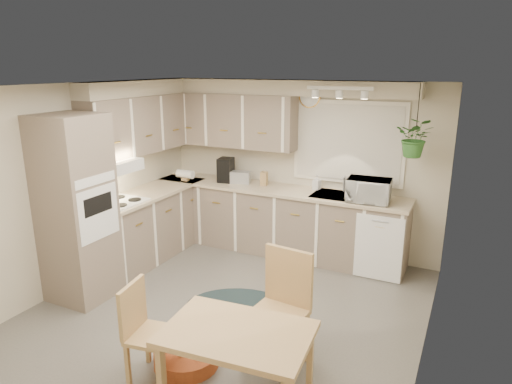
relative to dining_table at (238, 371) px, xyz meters
The scene contains 35 objects.
floor 1.49m from the dining_table, 123.11° to the left, with size 4.20×4.20×0.00m, color #625E56.
ceiling 2.51m from the dining_table, 123.11° to the left, with size 4.20×4.20×0.00m, color silver.
wall_back 3.51m from the dining_table, 103.43° to the left, with size 4.00×0.04×2.40m, color beige.
wall_front 1.46m from the dining_table, 131.70° to the right, with size 4.00×0.04×2.40m, color beige.
wall_left 3.16m from the dining_table, 156.52° to the left, with size 0.04×4.20×2.40m, color beige.
wall_right 1.91m from the dining_table, 45.07° to the left, with size 0.04×4.20×2.40m, color beige.
base_cab_left 3.25m from the dining_table, 140.03° to the left, with size 0.60×1.85×0.90m, color gray.
base_cab_back 3.17m from the dining_table, 108.21° to the left, with size 3.60×0.60×0.90m, color gray.
counter_left 3.29m from the dining_table, 139.92° to the left, with size 0.64×1.89×0.04m, color #CAB193.
counter_back 3.21m from the dining_table, 108.26° to the left, with size 3.64×0.64×0.04m, color #CAB193.
oven_stack 2.70m from the dining_table, 161.24° to the left, with size 0.65×0.65×2.10m, color gray.
wall_oven_face 2.41m from the dining_table, 158.68° to the left, with size 0.02×0.56×0.58m, color white.
upper_cab_left 3.73m from the dining_table, 139.78° to the left, with size 0.35×2.00×0.75m, color gray.
upper_cab_back 3.90m from the dining_table, 119.72° to the left, with size 2.00×0.35×0.75m, color gray.
soffit_left 3.96m from the dining_table, 140.04° to the left, with size 0.30×2.00×0.20m, color beige.
soffit_back 3.85m from the dining_table, 107.40° to the left, with size 3.60×0.30×0.20m, color beige.
cooktop 2.96m from the dining_table, 148.53° to the left, with size 0.52×0.58×0.02m, color white.
range_hood 3.10m from the dining_table, 148.73° to the left, with size 0.40×0.60×0.14m, color white.
window_blinds 3.52m from the dining_table, 91.58° to the left, with size 1.40×0.02×1.00m, color white.
window_frame 3.52m from the dining_table, 91.58° to the left, with size 1.50×0.02×1.10m, color white.
sink 3.06m from the dining_table, 91.73° to the left, with size 0.70×0.48×0.10m, color #ABAEB3.
dishwasher_front 2.75m from the dining_table, 79.33° to the left, with size 0.58×0.01×0.83m, color white.
track_light_bar 3.40m from the dining_table, 91.88° to the left, with size 0.80×0.04×0.04m, color white.
wall_clock 3.81m from the dining_table, 101.05° to the left, with size 0.30×0.30×0.03m, color gold.
dining_table is the anchor object (origin of this frame).
chair_left 0.82m from the dining_table, behind, with size 0.40×0.40×0.86m, color tan.
chair_back 0.66m from the dining_table, 85.98° to the left, with size 0.49×0.49×1.04m, color tan.
braided_rug 1.57m from the dining_table, 118.77° to the left, with size 1.15×0.86×0.01m, color black.
pet_bed 0.78m from the dining_table, 157.55° to the left, with size 0.58×0.58×0.13m, color #9F481F.
microwave 3.03m from the dining_table, 84.10° to the left, with size 0.53×0.29×0.36m, color white.
soap_bottle 3.26m from the dining_table, 98.24° to the left, with size 0.09×0.21×0.10m, color white.
hanging_plant 3.32m from the dining_table, 74.72° to the left, with size 0.42×0.46×0.36m, color #30692A.
coffee_maker 3.59m from the dining_table, 120.87° to the left, with size 0.20×0.24×0.35m, color black.
toaster 3.48m from the dining_table, 117.34° to the left, with size 0.28×0.16×0.17m, color #ABAEB3.
knife_block 3.36m from the dining_table, 111.51° to the left, with size 0.09×0.09×0.19m, color tan.
Camera 1 is at (2.22, -3.83, 2.61)m, focal length 32.00 mm.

